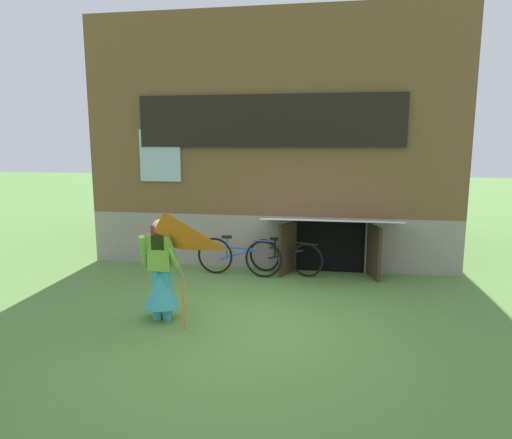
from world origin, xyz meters
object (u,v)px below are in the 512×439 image
person (161,278)px  kite (165,244)px  bicycle_black (285,257)px  bicycle_blue (239,257)px

person → kite: bearing=-64.3°
kite → bicycle_black: size_ratio=1.06×
kite → bicycle_blue: (0.40, 3.00, -0.92)m
kite → bicycle_black: kite is taller
kite → bicycle_black: 3.64m
kite → bicycle_black: (1.31, 3.26, -0.95)m
kite → bicycle_black: bearing=68.1°
bicycle_black → kite: bearing=-96.0°
kite → bicycle_blue: 3.17m
bicycle_black → bicycle_blue: size_ratio=0.88×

